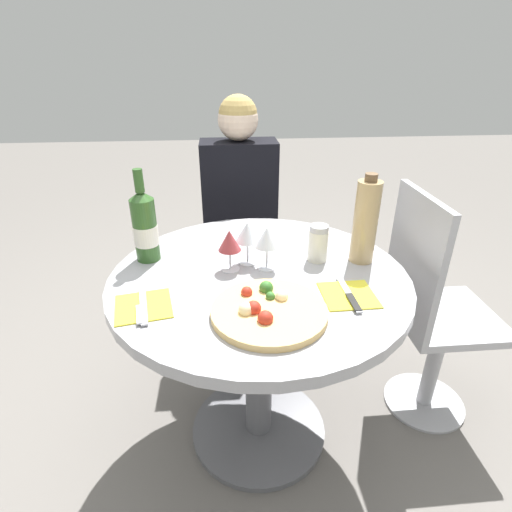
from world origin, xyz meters
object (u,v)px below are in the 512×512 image
at_px(dining_table, 259,316).
at_px(wine_bottle, 145,227).
at_px(chair_empty_side, 430,315).
at_px(pizza_large, 268,310).
at_px(chair_behind_diner, 240,241).
at_px(seated_diner, 241,239).
at_px(tall_carafe, 365,222).

height_order(dining_table, wine_bottle, wine_bottle).
xyz_separation_m(chair_empty_side, pizza_large, (-0.65, -0.30, 0.27)).
bearing_deg(dining_table, wine_bottle, 160.12).
bearing_deg(chair_behind_diner, chair_empty_side, 133.06).
bearing_deg(dining_table, pizza_large, -89.51).
bearing_deg(seated_diner, pizza_large, 91.76).
distance_m(chair_empty_side, wine_bottle, 1.08).
distance_m(chair_behind_diner, pizza_large, 1.06).
relative_size(chair_behind_diner, wine_bottle, 3.03).
xyz_separation_m(dining_table, pizza_large, (0.00, -0.22, 0.18)).
bearing_deg(wine_bottle, pizza_large, -44.20).
bearing_deg(seated_diner, chair_empty_side, 139.02).
height_order(chair_empty_side, pizza_large, chair_empty_side).
bearing_deg(tall_carafe, wine_bottle, 174.30).
distance_m(chair_behind_diner, seated_diner, 0.15).
xyz_separation_m(dining_table, chair_empty_side, (0.65, 0.08, -0.09)).
xyz_separation_m(dining_table, wine_bottle, (-0.36, 0.13, 0.28)).
xyz_separation_m(chair_behind_diner, seated_diner, (-0.00, -0.14, 0.07)).
distance_m(chair_empty_side, tall_carafe, 0.50).
distance_m(pizza_large, tall_carafe, 0.46).
bearing_deg(chair_empty_side, dining_table, -83.24).
bearing_deg(chair_behind_diner, dining_table, 91.81).
height_order(seated_diner, tall_carafe, seated_diner).
height_order(chair_empty_side, tall_carafe, tall_carafe).
bearing_deg(chair_behind_diner, tall_carafe, 116.64).
xyz_separation_m(pizza_large, wine_bottle, (-0.36, 0.35, 0.10)).
bearing_deg(tall_carafe, chair_empty_side, 3.25).
height_order(seated_diner, chair_empty_side, seated_diner).
relative_size(dining_table, chair_behind_diner, 1.01).
distance_m(dining_table, tall_carafe, 0.47).
bearing_deg(tall_carafe, pizza_large, -140.68).
relative_size(wine_bottle, tall_carafe, 1.04).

